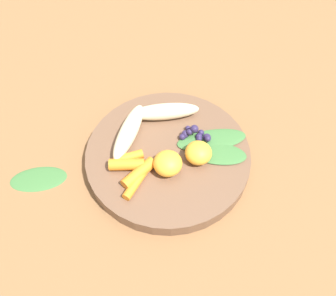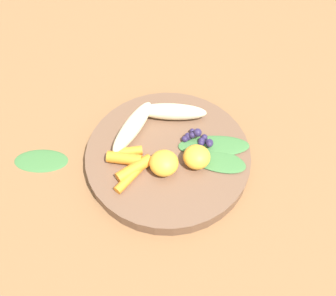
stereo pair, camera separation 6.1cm
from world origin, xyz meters
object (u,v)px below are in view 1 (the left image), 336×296
at_px(bowl, 168,156).
at_px(orange_segment_near, 198,153).
at_px(banana_peeled_right, 165,112).
at_px(banana_peeled_left, 129,131).
at_px(kale_leaf_stray, 38,178).

xyz_separation_m(bowl, orange_segment_near, (-0.05, -0.02, 0.03)).
bearing_deg(banana_peeled_right, bowl, 88.08).
relative_size(bowl, banana_peeled_left, 2.25).
bearing_deg(bowl, banana_peeled_left, 17.94).
height_order(bowl, kale_leaf_stray, bowl).
distance_m(bowl, banana_peeled_left, 0.08).
distance_m(banana_peeled_left, banana_peeled_right, 0.08).
height_order(bowl, banana_peeled_right, banana_peeled_right).
distance_m(bowl, kale_leaf_stray, 0.23).
height_order(banana_peeled_left, kale_leaf_stray, banana_peeled_left).
height_order(banana_peeled_right, orange_segment_near, orange_segment_near).
height_order(bowl, orange_segment_near, orange_segment_near).
bearing_deg(banana_peeled_left, orange_segment_near, 85.10).
xyz_separation_m(banana_peeled_left, orange_segment_near, (-0.12, -0.05, 0.00)).
xyz_separation_m(orange_segment_near, kale_leaf_stray, (0.18, 0.21, -0.04)).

